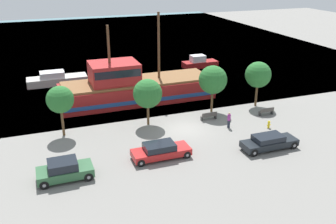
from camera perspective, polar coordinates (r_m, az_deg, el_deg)
The scene contains 16 objects.
ground_plane at distance 36.54m, azimuth 2.58°, elevation -2.64°, with size 160.00×160.00×0.00m, color gray.
water_surface at distance 77.21m, azimuth -10.29°, elevation 10.27°, with size 80.00×80.00×0.00m, color slate.
pirate_ship at distance 43.65m, azimuth -5.13°, elevation 3.85°, with size 19.05×5.31×10.04m.
moored_boat_dockside at distance 58.38m, azimuth 4.81°, elevation 7.50°, with size 5.38×2.06×1.87m.
moored_boat_outer at distance 51.98m, azimuth -16.65°, elevation 4.81°, with size 7.71×2.45×1.77m.
parked_car_curb_front at distance 31.11m, azimuth -1.14°, elevation -5.90°, with size 4.86×1.90×1.33m.
parked_car_curb_mid at distance 33.70m, azimuth 15.14°, elevation -4.41°, with size 4.99×1.79×1.30m.
parked_car_curb_rear at distance 29.25m, azimuth -15.51°, elevation -8.53°, with size 4.10×2.01×1.54m.
fire_hydrant at distance 37.94m, azimuth 15.11°, elevation -1.79°, with size 0.42×0.25×0.76m.
bench_promenade_east at distance 40.99m, azimuth 14.78°, elevation 0.09°, with size 1.63×0.45×0.85m.
bench_promenade_west at distance 38.71m, azimuth 6.26°, elevation -0.60°, with size 1.68×0.45×0.85m.
pedestrian_walking_near at distance 37.03m, azimuth 9.26°, elevation -1.21°, with size 0.32×0.32×1.61m.
tree_row_east at distance 35.32m, azimuth -16.12°, elevation 1.81°, with size 2.51×2.51×4.83m.
tree_row_mideast at distance 36.46m, azimuth -3.12°, elevation 2.81°, with size 2.87×2.87×4.71m.
tree_row_midwest at distance 39.83m, azimuth 6.85°, elevation 4.88°, with size 3.02×3.02×5.13m.
tree_row_west at distance 42.48m, azimuth 13.57°, elevation 5.53°, with size 2.86×2.86×5.07m.
Camera 1 is at (-13.02, -30.57, 15.21)m, focal length 40.00 mm.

